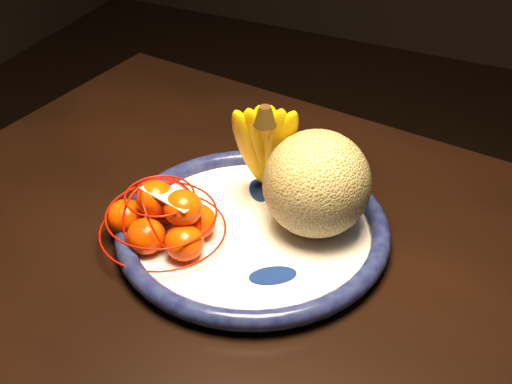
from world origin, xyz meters
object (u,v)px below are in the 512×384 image
at_px(dining_table, 372,373).
at_px(fruit_bowl, 253,230).
at_px(mandarin_bag, 164,219).
at_px(banana_bunch, 265,143).
at_px(cantaloupe, 317,184).

bearing_deg(dining_table, fruit_bowl, 164.02).
distance_m(dining_table, mandarin_bag, 0.32).
height_order(dining_table, banana_bunch, banana_bunch).
xyz_separation_m(fruit_bowl, banana_bunch, (-0.02, 0.08, 0.09)).
bearing_deg(mandarin_bag, dining_table, -4.74).
bearing_deg(fruit_bowl, cantaloupe, 30.44).
bearing_deg(dining_table, mandarin_bag, -177.34).
relative_size(cantaloupe, banana_bunch, 0.80).
xyz_separation_m(dining_table, banana_bunch, (-0.22, 0.16, 0.18)).
distance_m(fruit_bowl, banana_bunch, 0.12).
bearing_deg(cantaloupe, dining_table, -44.69).
bearing_deg(banana_bunch, dining_table, -60.19).
bearing_deg(cantaloupe, banana_bunch, 158.62).
xyz_separation_m(fruit_bowl, cantaloupe, (0.07, 0.04, 0.07)).
relative_size(dining_table, mandarin_bag, 7.47).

